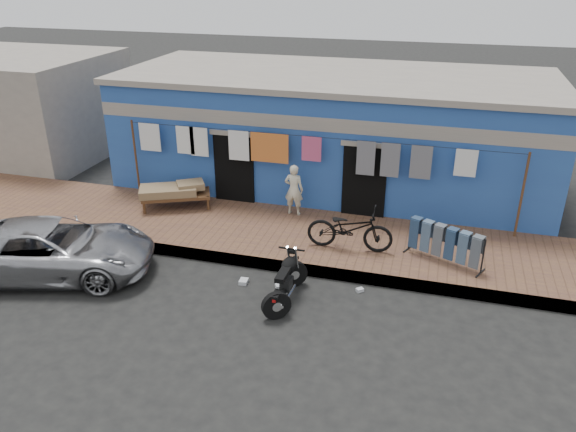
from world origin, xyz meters
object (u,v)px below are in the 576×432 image
object	(u,v)px
motorcycle	(285,280)
jeans_rack	(445,243)
bicycle	(350,224)
car	(51,248)
seated_person	(294,190)
charpoy	(176,196)

from	to	relation	value
motorcycle	jeans_rack	world-z (taller)	jeans_rack
bicycle	motorcycle	bearing A→B (deg)	154.54
car	bicycle	size ratio (longest dim) A/B	2.30
car	seated_person	distance (m)	5.88
car	motorcycle	world-z (taller)	car
jeans_rack	car	bearing A→B (deg)	-163.51
seated_person	motorcycle	distance (m)	3.74
jeans_rack	bicycle	bearing A→B (deg)	179.68
seated_person	jeans_rack	world-z (taller)	seated_person
seated_person	bicycle	size ratio (longest dim) A/B	0.70
seated_person	charpoy	bearing A→B (deg)	8.59
motorcycle	jeans_rack	distance (m)	3.67
bicycle	jeans_rack	world-z (taller)	bicycle
bicycle	seated_person	bearing A→B (deg)	46.43
motorcycle	charpoy	xyz separation A→B (m)	(-3.94, 3.22, 0.07)
bicycle	motorcycle	xyz separation A→B (m)	(-0.90, -2.11, -0.38)
bicycle	charpoy	bearing A→B (deg)	74.87
charpoy	jeans_rack	bearing A→B (deg)	-9.13
motorcycle	bicycle	bearing A→B (deg)	67.76
charpoy	seated_person	bearing A→B (deg)	7.41
car	seated_person	world-z (taller)	seated_person
motorcycle	car	bearing A→B (deg)	-175.59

